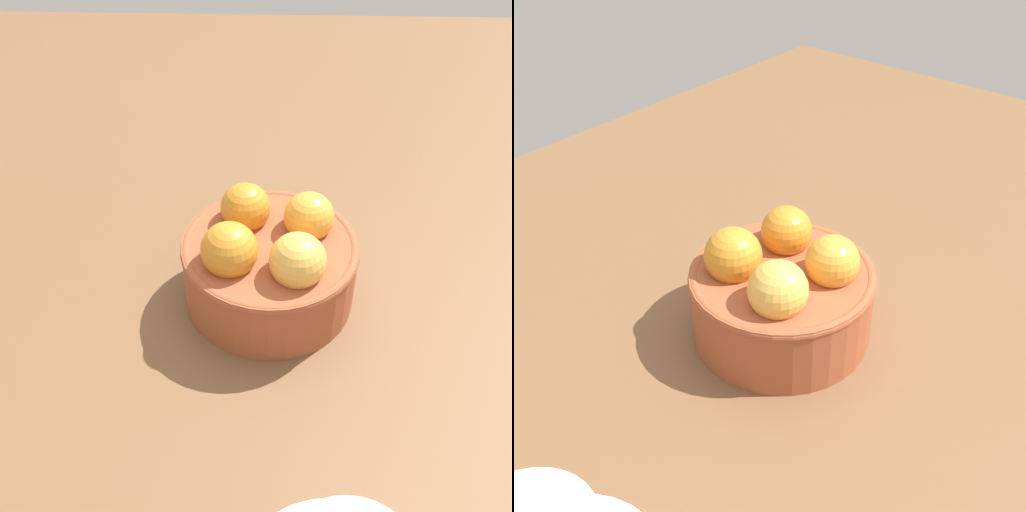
% 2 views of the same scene
% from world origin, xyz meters
% --- Properties ---
extents(ground_plane, '(1.34, 0.97, 0.04)m').
position_xyz_m(ground_plane, '(0.00, 0.00, -0.02)').
color(ground_plane, brown).
extents(terracotta_bowl, '(0.16, 0.16, 0.10)m').
position_xyz_m(terracotta_bowl, '(0.00, -0.00, 0.04)').
color(terracotta_bowl, '#9E4C2D').
rests_on(terracotta_bowl, ground_plane).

